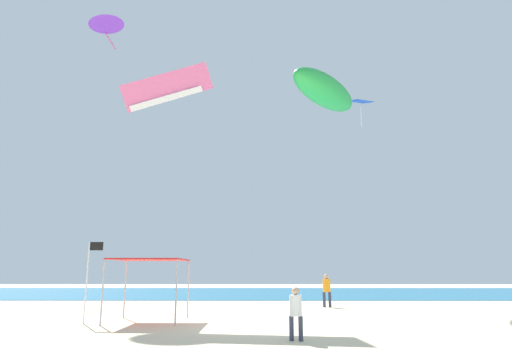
{
  "coord_description": "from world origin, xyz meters",
  "views": [
    {
      "loc": [
        -0.03,
        -17.66,
        2.09
      ],
      "look_at": [
        -0.21,
        6.04,
        7.29
      ],
      "focal_mm": 30.47,
      "sensor_mm": 36.0,
      "label": 1
    }
  ],
  "objects_px": {
    "kite_parafoil_pink": "(167,88)",
    "kite_delta_purple": "(106,22)",
    "kite_diamond_blue": "(360,103)",
    "canopy_tent": "(150,262)",
    "person_leftmost": "(296,309)",
    "banner_flag": "(89,273)",
    "kite_inflatable_green": "(325,90)",
    "person_near_tent": "(327,288)"
  },
  "relations": [
    {
      "from": "canopy_tent",
      "to": "kite_parafoil_pink",
      "type": "relative_size",
      "value": 0.54
    },
    {
      "from": "banner_flag",
      "to": "kite_parafoil_pink",
      "type": "bearing_deg",
      "value": 77.12
    },
    {
      "from": "person_near_tent",
      "to": "banner_flag",
      "type": "bearing_deg",
      "value": 33.3
    },
    {
      "from": "person_leftmost",
      "to": "kite_parafoil_pink",
      "type": "xyz_separation_m",
      "value": [
        -6.77,
        10.74,
        12.14
      ]
    },
    {
      "from": "person_leftmost",
      "to": "kite_parafoil_pink",
      "type": "distance_m",
      "value": 17.57
    },
    {
      "from": "person_leftmost",
      "to": "kite_inflatable_green",
      "type": "bearing_deg",
      "value": -89.94
    },
    {
      "from": "canopy_tent",
      "to": "kite_inflatable_green",
      "type": "relative_size",
      "value": 0.37
    },
    {
      "from": "person_near_tent",
      "to": "kite_parafoil_pink",
      "type": "distance_m",
      "value": 15.5
    },
    {
      "from": "person_leftmost",
      "to": "kite_delta_purple",
      "type": "relative_size",
      "value": 0.53
    },
    {
      "from": "person_leftmost",
      "to": "kite_parafoil_pink",
      "type": "height_order",
      "value": "kite_parafoil_pink"
    },
    {
      "from": "banner_flag",
      "to": "kite_diamond_blue",
      "type": "xyz_separation_m",
      "value": [
        18.18,
        26.2,
        18.06
      ]
    },
    {
      "from": "kite_inflatable_green",
      "to": "kite_delta_purple",
      "type": "distance_m",
      "value": 18.78
    },
    {
      "from": "kite_delta_purple",
      "to": "person_near_tent",
      "type": "bearing_deg",
      "value": 69.13
    },
    {
      "from": "canopy_tent",
      "to": "kite_inflatable_green",
      "type": "bearing_deg",
      "value": 51.71
    },
    {
      "from": "canopy_tent",
      "to": "person_leftmost",
      "type": "xyz_separation_m",
      "value": [
        5.89,
        -5.2,
        -1.53
      ]
    },
    {
      "from": "kite_parafoil_pink",
      "to": "person_leftmost",
      "type": "bearing_deg",
      "value": 115.28
    },
    {
      "from": "kite_parafoil_pink",
      "to": "kite_delta_purple",
      "type": "distance_m",
      "value": 13.52
    },
    {
      "from": "kite_parafoil_pink",
      "to": "kite_inflatable_green",
      "type": "bearing_deg",
      "value": -153.93
    },
    {
      "from": "canopy_tent",
      "to": "kite_delta_purple",
      "type": "bearing_deg",
      "value": 121.42
    },
    {
      "from": "person_leftmost",
      "to": "kite_parafoil_pink",
      "type": "bearing_deg",
      "value": -44.98
    },
    {
      "from": "kite_inflatable_green",
      "to": "person_leftmost",
      "type": "bearing_deg",
      "value": 25.34
    },
    {
      "from": "kite_delta_purple",
      "to": "kite_diamond_blue",
      "type": "height_order",
      "value": "kite_delta_purple"
    },
    {
      "from": "kite_parafoil_pink",
      "to": "person_near_tent",
      "type": "bearing_deg",
      "value": -175.24
    },
    {
      "from": "person_leftmost",
      "to": "kite_delta_purple",
      "type": "distance_m",
      "value": 31.0
    },
    {
      "from": "kite_inflatable_green",
      "to": "kite_delta_purple",
      "type": "relative_size",
      "value": 2.68
    },
    {
      "from": "kite_parafoil_pink",
      "to": "kite_delta_purple",
      "type": "xyz_separation_m",
      "value": [
        -6.94,
        7.26,
        9.05
      ]
    },
    {
      "from": "banner_flag",
      "to": "kite_delta_purple",
      "type": "relative_size",
      "value": 1.09
    },
    {
      "from": "banner_flag",
      "to": "kite_delta_purple",
      "type": "height_order",
      "value": "kite_delta_purple"
    },
    {
      "from": "person_near_tent",
      "to": "banner_flag",
      "type": "distance_m",
      "value": 13.92
    },
    {
      "from": "canopy_tent",
      "to": "banner_flag",
      "type": "bearing_deg",
      "value": -161.16
    },
    {
      "from": "person_near_tent",
      "to": "person_leftmost",
      "type": "relative_size",
      "value": 1.2
    },
    {
      "from": "kite_inflatable_green",
      "to": "canopy_tent",
      "type": "bearing_deg",
      "value": -0.22
    },
    {
      "from": "canopy_tent",
      "to": "banner_flag",
      "type": "relative_size",
      "value": 0.92
    },
    {
      "from": "canopy_tent",
      "to": "person_leftmost",
      "type": "height_order",
      "value": "canopy_tent"
    },
    {
      "from": "canopy_tent",
      "to": "kite_delta_purple",
      "type": "distance_m",
      "value": 24.73
    },
    {
      "from": "person_leftmost",
      "to": "banner_flag",
      "type": "xyz_separation_m",
      "value": [
        -8.22,
        4.41,
        1.07
      ]
    },
    {
      "from": "kite_inflatable_green",
      "to": "kite_parafoil_pink",
      "type": "height_order",
      "value": "kite_inflatable_green"
    },
    {
      "from": "person_near_tent",
      "to": "kite_parafoil_pink",
      "type": "bearing_deg",
      "value": 8.13
    },
    {
      "from": "kite_diamond_blue",
      "to": "canopy_tent",
      "type": "bearing_deg",
      "value": -142.38
    },
    {
      "from": "kite_delta_purple",
      "to": "kite_diamond_blue",
      "type": "distance_m",
      "value": 26.89
    },
    {
      "from": "person_leftmost",
      "to": "kite_delta_purple",
      "type": "bearing_deg",
      "value": -39.92
    },
    {
      "from": "kite_inflatable_green",
      "to": "kite_diamond_blue",
      "type": "bearing_deg",
      "value": -166.73
    }
  ]
}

